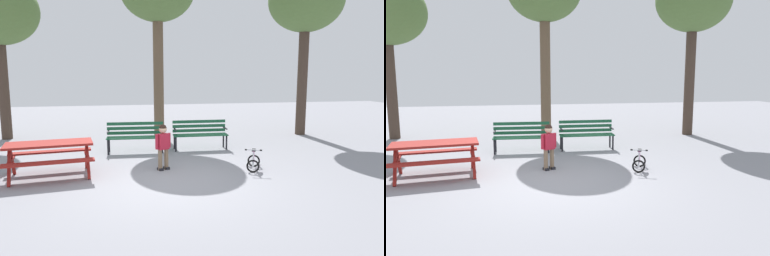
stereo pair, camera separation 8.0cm
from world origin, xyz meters
The scene contains 7 objects.
ground centered at (0.00, 0.00, 0.00)m, with size 36.00×36.00×0.00m, color gray.
picnic_table centered at (-2.52, 0.96, 0.59)m, with size 1.98×1.59×0.79m.
park_bench_far_left centered at (-0.59, 3.12, 0.51)m, with size 1.62×0.54×0.85m.
park_bench_left centered at (1.30, 3.19, 0.51)m, with size 1.61×0.49×0.85m.
child_standing centered at (-0.03, 1.07, 0.64)m, with size 0.38×0.26×1.08m.
kids_bicycle centered at (2.05, 0.68, 0.20)m, with size 0.53×0.63×0.54m.
tree_center centered at (5.47, 5.01, 4.66)m, with size 2.60×2.60×5.85m.
Camera 1 is at (-0.96, -7.26, 2.30)m, focal length 34.25 mm.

